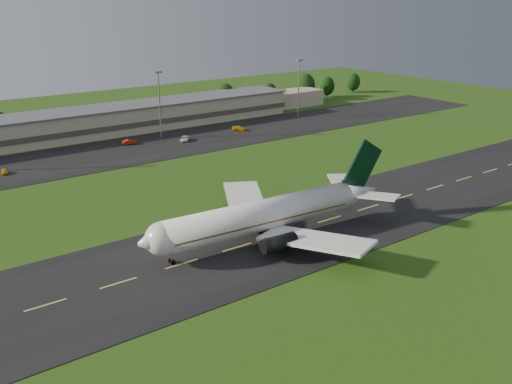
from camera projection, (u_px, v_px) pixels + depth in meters
ground at (329, 220)px, 111.59m from camera, size 360.00×360.00×0.00m
taxiway at (329, 220)px, 111.57m from camera, size 220.00×30.00×0.10m
apron at (159, 146)px, 166.31m from camera, size 260.00×30.00×0.10m
airliner at (266, 215)px, 101.12m from camera, size 51.30×42.08×15.57m
terminal at (142, 116)px, 187.00m from camera, size 145.00×16.00×8.40m
light_mast_centre at (159, 97)px, 171.05m from camera, size 2.40×1.20×20.35m
light_mast_east at (299, 81)px, 201.93m from camera, size 2.40×1.20×20.35m
tree_line at (199, 100)px, 209.56m from camera, size 196.41×9.46×10.98m
service_vehicle_a at (4, 171)px, 139.83m from camera, size 1.98×3.61×1.16m
service_vehicle_b at (130, 142)px, 167.46m from camera, size 4.58×2.11×1.46m
service_vehicle_c at (185, 139)px, 171.37m from camera, size 5.05×5.41×1.41m
service_vehicle_d at (240, 128)px, 184.69m from camera, size 4.88×4.67×1.40m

